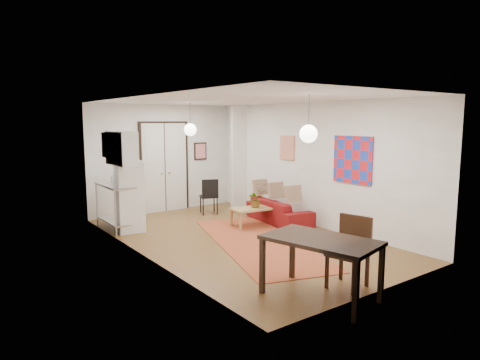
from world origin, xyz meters
TOP-DOWN VIEW (x-y plane):
  - floor at (0.00, 0.00)m, footprint 7.00×7.00m
  - ceiling at (0.00, 0.00)m, footprint 4.20×7.00m
  - wall_back at (0.00, 3.50)m, footprint 4.20×0.02m
  - wall_front at (0.00, -3.50)m, footprint 4.20×0.02m
  - wall_left at (-2.10, 0.00)m, footprint 0.02×7.00m
  - wall_right at (2.10, 0.00)m, footprint 0.02×7.00m
  - double_doors at (0.00, 3.46)m, footprint 1.44×0.06m
  - stub_partition at (1.85, 2.55)m, footprint 0.50×0.10m
  - wall_cabinet at (-1.92, 1.50)m, footprint 0.35×1.00m
  - painting_popart at (2.08, -1.25)m, footprint 0.05×1.00m
  - painting_abstract at (2.08, 0.80)m, footprint 0.05×0.50m
  - poster_back at (1.15, 3.47)m, footprint 0.40×0.03m
  - print_left at (-2.07, 2.00)m, footprint 0.03×0.44m
  - pendant_back at (0.00, 2.00)m, footprint 0.30×0.30m
  - pendant_front at (0.00, -2.00)m, footprint 0.30×0.30m
  - kilim_rug at (0.13, -0.49)m, footprint 2.83×4.57m
  - sofa at (1.66, 0.61)m, footprint 2.04×1.03m
  - coffee_table at (0.88, 0.67)m, footprint 1.06×0.68m
  - potted_plant at (0.98, 0.67)m, footprint 0.43×0.39m
  - kitchen_counter at (-1.74, 2.29)m, footprint 0.69×1.36m
  - bowl at (-1.75, 1.99)m, footprint 0.25×0.25m
  - soap_bottle at (-1.75, 2.54)m, footprint 0.10×0.10m
  - fridge at (-1.63, 1.91)m, footprint 0.63×0.63m
  - dining_table at (-0.87, -3.15)m, footprint 1.22×1.71m
  - dining_chair_near at (-0.27, -3.00)m, footprint 0.61×0.77m
  - dining_chair_far at (-0.27, -3.04)m, footprint 0.61×0.77m
  - black_side_chair at (0.77, 2.53)m, footprint 0.56×0.57m

SIDE VIEW (x-z plane):
  - floor at x=0.00m, z-range 0.00..0.00m
  - kilim_rug at x=0.13m, z-range 0.00..0.01m
  - sofa at x=1.66m, z-range 0.00..0.57m
  - coffee_table at x=0.88m, z-range 0.16..0.60m
  - black_side_chair at x=0.77m, z-range 0.08..1.03m
  - dining_chair_near at x=-0.27m, z-range 0.09..1.15m
  - dining_chair_far at x=-0.27m, z-range 0.09..1.15m
  - potted_plant at x=0.98m, z-range 0.44..0.87m
  - kitchen_counter at x=-1.74m, z-range 0.18..1.22m
  - dining_table at x=-0.87m, z-range 0.33..1.19m
  - fridge at x=-1.63m, z-range 0.00..1.59m
  - bowl at x=-1.75m, z-range 1.04..1.10m
  - soap_bottle at x=-1.75m, z-range 1.04..1.26m
  - double_doors at x=0.00m, z-range -0.05..2.45m
  - wall_back at x=0.00m, z-range 0.00..2.90m
  - wall_front at x=0.00m, z-range 0.00..2.90m
  - wall_left at x=-2.10m, z-range 0.00..2.90m
  - wall_right at x=2.10m, z-range 0.00..2.90m
  - stub_partition at x=1.85m, z-range 0.00..2.90m
  - poster_back at x=1.15m, z-range 1.35..1.85m
  - painting_popart at x=2.08m, z-range 1.15..2.15m
  - painting_abstract at x=2.08m, z-range 1.50..2.10m
  - wall_cabinet at x=-1.92m, z-range 1.55..2.25m
  - print_left at x=-2.07m, z-range 1.68..2.22m
  - pendant_back at x=0.00m, z-range 1.85..2.65m
  - pendant_front at x=0.00m, z-range 1.85..2.65m
  - ceiling at x=0.00m, z-range 2.89..2.91m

